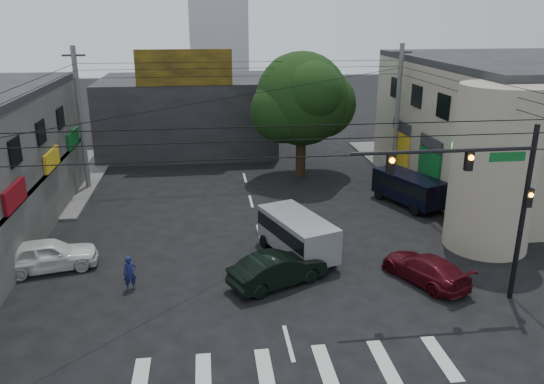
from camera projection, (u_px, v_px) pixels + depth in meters
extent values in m
plane|color=black|center=(277.00, 300.00, 21.54)|extent=(160.00, 160.00, 0.00)
cube|color=#514F4C|center=(478.00, 164.00, 40.58)|extent=(16.00, 16.00, 0.15)
cube|color=gray|center=(523.00, 127.00, 34.62)|extent=(14.00, 18.00, 8.00)
cylinder|color=gray|center=(494.00, 169.00, 25.33)|extent=(4.00, 4.00, 8.00)
cube|color=#232326|center=(188.00, 114.00, 44.54)|extent=(14.00, 10.00, 6.00)
cube|color=olive|center=(184.00, 68.00, 38.55)|extent=(7.00, 0.30, 2.60)
cylinder|color=black|center=(301.00, 146.00, 37.29)|extent=(0.70, 0.70, 4.40)
sphere|color=black|center=(302.00, 99.00, 36.23)|extent=(6.40, 6.40, 6.40)
cylinder|color=black|center=(523.00, 216.00, 20.58)|extent=(0.20, 0.20, 7.20)
cylinder|color=black|center=(444.00, 151.00, 19.30)|extent=(7.00, 0.14, 0.14)
cube|color=black|center=(469.00, 161.00, 19.55)|extent=(0.28, 0.22, 0.75)
cube|color=black|center=(391.00, 163.00, 19.19)|extent=(0.28, 0.22, 0.75)
sphere|color=orange|center=(471.00, 158.00, 19.37)|extent=(0.20, 0.20, 0.20)
sphere|color=orange|center=(392.00, 160.00, 19.01)|extent=(0.20, 0.20, 0.20)
cube|color=#0C5921|center=(507.00, 157.00, 19.69)|extent=(1.40, 0.06, 0.35)
cylinder|color=#59595B|center=(81.00, 120.00, 33.85)|extent=(0.32, 0.32, 9.20)
cylinder|color=#59595B|center=(397.00, 112.00, 36.36)|extent=(0.32, 0.32, 9.20)
imported|color=black|center=(278.00, 269.00, 22.57)|extent=(4.81, 5.48, 1.43)
imported|color=white|center=(48.00, 255.00, 23.89)|extent=(3.44, 4.98, 1.46)
imported|color=#480A13|center=(425.00, 268.00, 22.87)|extent=(4.89, 5.49, 1.22)
imported|color=#171E51|center=(130.00, 273.00, 22.15)|extent=(0.73, 0.64, 1.50)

